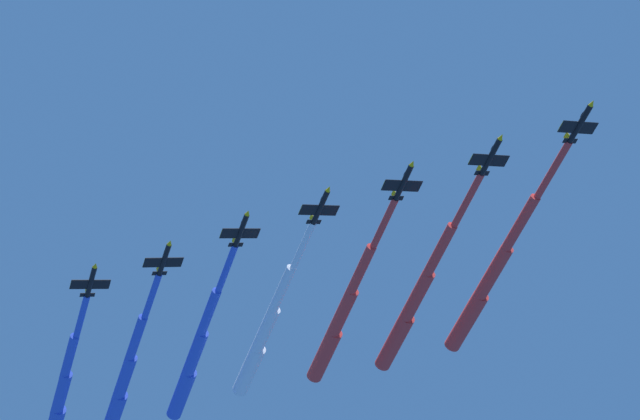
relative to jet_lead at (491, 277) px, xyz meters
name	(u,v)px	position (x,y,z in m)	size (l,w,h in m)	color
jet_lead	(491,277)	(0.00, 0.00, 0.00)	(11.00, 67.59, 4.51)	black
jet_port_inner	(415,300)	(-13.83, 9.07, -1.13)	(10.63, 65.59, 4.47)	black
jet_starboard_inner	(341,316)	(-27.64, 18.09, -0.24)	(10.22, 63.51, 4.46)	black
jet_port_mid	(264,333)	(-42.58, 27.89, 0.59)	(11.55, 62.71, 4.51)	black
jet_starboard_mid	(194,357)	(-56.24, 39.87, 1.47)	(10.91, 65.14, 4.53)	black
jet_port_outer	(124,380)	(-70.57, 49.78, 0.18)	(11.31, 64.45, 4.55)	black
jet_starboard_outer	(61,395)	(-84.13, 59.07, 0.81)	(10.51, 62.76, 4.47)	black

